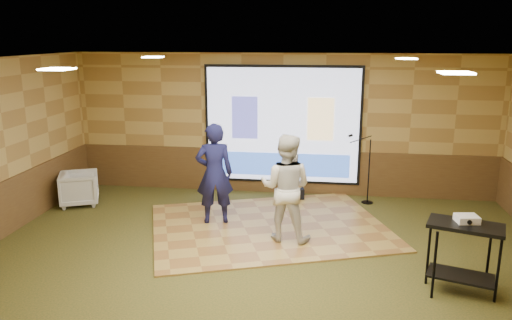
# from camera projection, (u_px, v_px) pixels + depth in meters

# --- Properties ---
(ground) EXTENTS (9.00, 9.00, 0.00)m
(ground) POSITION_uv_depth(u_px,v_px,m) (262.00, 261.00, 7.60)
(ground) COLOR #283216
(ground) RESTS_ON ground
(room_shell) EXTENTS (9.04, 7.04, 3.02)m
(room_shell) POSITION_uv_depth(u_px,v_px,m) (262.00, 126.00, 7.10)
(room_shell) COLOR tan
(room_shell) RESTS_ON ground
(wainscot_back) EXTENTS (9.00, 0.04, 0.95)m
(wainscot_back) POSITION_uv_depth(u_px,v_px,m) (282.00, 171.00, 10.83)
(wainscot_back) COLOR #51331B
(wainscot_back) RESTS_ON ground
(projector_screen) EXTENTS (3.32, 0.06, 2.52)m
(projector_screen) POSITION_uv_depth(u_px,v_px,m) (282.00, 126.00, 10.55)
(projector_screen) COLOR black
(projector_screen) RESTS_ON room_shell
(downlight_nw) EXTENTS (0.32, 0.32, 0.02)m
(downlight_nw) POSITION_uv_depth(u_px,v_px,m) (153.00, 57.00, 8.90)
(downlight_nw) COLOR #F4E5B7
(downlight_nw) RESTS_ON room_shell
(downlight_ne) EXTENTS (0.32, 0.32, 0.02)m
(downlight_ne) POSITION_uv_depth(u_px,v_px,m) (406.00, 59.00, 8.32)
(downlight_ne) COLOR #F4E5B7
(downlight_ne) RESTS_ON room_shell
(downlight_sw) EXTENTS (0.32, 0.32, 0.02)m
(downlight_sw) POSITION_uv_depth(u_px,v_px,m) (57.00, 69.00, 5.73)
(downlight_sw) COLOR #F4E5B7
(downlight_sw) RESTS_ON room_shell
(downlight_se) EXTENTS (0.32, 0.32, 0.02)m
(downlight_se) POSITION_uv_depth(u_px,v_px,m) (456.00, 73.00, 5.15)
(downlight_se) COLOR #F4E5B7
(downlight_se) RESTS_ON room_shell
(dance_floor) EXTENTS (4.88, 4.29, 0.03)m
(dance_floor) POSITION_uv_depth(u_px,v_px,m) (269.00, 226.00, 8.95)
(dance_floor) COLOR #A5823C
(dance_floor) RESTS_ON ground
(player_left) EXTENTS (0.76, 0.59, 1.83)m
(player_left) POSITION_uv_depth(u_px,v_px,m) (214.00, 174.00, 8.92)
(player_left) COLOR #161745
(player_left) RESTS_ON dance_floor
(player_right) EXTENTS (0.97, 0.81, 1.79)m
(player_right) POSITION_uv_depth(u_px,v_px,m) (286.00, 188.00, 8.16)
(player_right) COLOR silver
(player_right) RESTS_ON dance_floor
(av_table) EXTENTS (0.93, 0.49, 0.98)m
(av_table) POSITION_uv_depth(u_px,v_px,m) (464.00, 245.00, 6.51)
(av_table) COLOR black
(av_table) RESTS_ON ground
(projector) EXTENTS (0.31, 0.27, 0.09)m
(projector) POSITION_uv_depth(u_px,v_px,m) (467.00, 219.00, 6.49)
(projector) COLOR white
(projector) RESTS_ON av_table
(mic_stand) EXTENTS (0.56, 0.23, 1.44)m
(mic_stand) POSITION_uv_depth(u_px,v_px,m) (366.00, 180.00, 10.15)
(mic_stand) COLOR black
(mic_stand) RESTS_ON ground
(banquet_chair) EXTENTS (0.96, 0.95, 0.67)m
(banquet_chair) POSITION_uv_depth(u_px,v_px,m) (79.00, 188.00, 10.10)
(banquet_chair) COLOR gray
(banquet_chair) RESTS_ON ground
(duffel_bag) EXTENTS (0.45, 0.36, 0.25)m
(duffel_bag) POSITION_uv_depth(u_px,v_px,m) (294.00, 194.00, 10.44)
(duffel_bag) COLOR black
(duffel_bag) RESTS_ON ground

